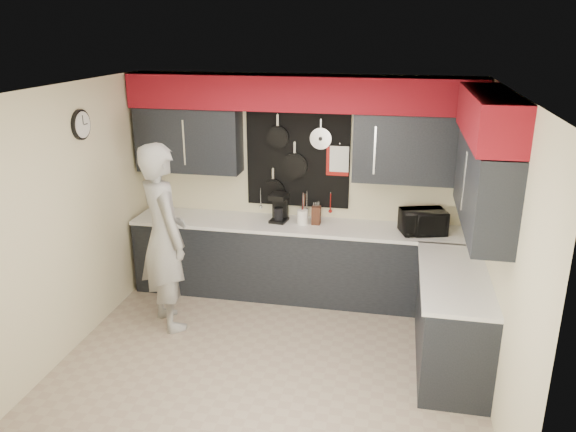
% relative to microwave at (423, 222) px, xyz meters
% --- Properties ---
extents(ground, '(4.00, 4.00, 0.00)m').
position_rel_microwave_xyz_m(ground, '(-1.42, -1.42, -1.05)').
color(ground, tan).
rests_on(ground, ground).
extents(back_wall_assembly, '(4.00, 0.36, 2.60)m').
position_rel_microwave_xyz_m(back_wall_assembly, '(-1.41, 0.18, 0.96)').
color(back_wall_assembly, beige).
rests_on(back_wall_assembly, ground).
extents(right_wall_assembly, '(0.36, 3.50, 2.60)m').
position_rel_microwave_xyz_m(right_wall_assembly, '(0.44, -1.15, 0.89)').
color(right_wall_assembly, beige).
rests_on(right_wall_assembly, ground).
extents(left_wall_assembly, '(0.05, 3.50, 2.60)m').
position_rel_microwave_xyz_m(left_wall_assembly, '(-3.41, -1.40, 0.28)').
color(left_wall_assembly, beige).
rests_on(left_wall_assembly, ground).
extents(base_cabinets, '(3.95, 2.20, 0.92)m').
position_rel_microwave_xyz_m(base_cabinets, '(-0.92, -0.29, -0.60)').
color(base_cabinets, black).
rests_on(base_cabinets, ground).
extents(microwave, '(0.55, 0.45, 0.27)m').
position_rel_microwave_xyz_m(microwave, '(0.00, 0.00, 0.00)').
color(microwave, black).
rests_on(microwave, base_cabinets).
extents(knife_block, '(0.10, 0.10, 0.21)m').
position_rel_microwave_xyz_m(knife_block, '(-1.20, 0.06, -0.03)').
color(knife_block, '#3A1D12').
rests_on(knife_block, base_cabinets).
extents(utensil_crock, '(0.13, 0.13, 0.17)m').
position_rel_microwave_xyz_m(utensil_crock, '(-1.36, 0.04, -0.05)').
color(utensil_crock, white).
rests_on(utensil_crock, base_cabinets).
extents(coffee_maker, '(0.21, 0.25, 0.34)m').
position_rel_microwave_xyz_m(coffee_maker, '(-1.64, 0.09, 0.04)').
color(coffee_maker, black).
rests_on(coffee_maker, base_cabinets).
extents(person, '(0.85, 0.87, 2.01)m').
position_rel_microwave_xyz_m(person, '(-2.66, -0.90, -0.05)').
color(person, '#A5A5A3').
rests_on(person, ground).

